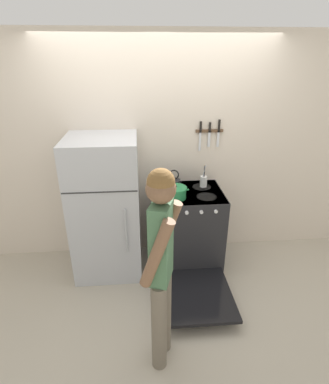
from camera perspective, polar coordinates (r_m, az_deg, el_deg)
The scene contains 9 objects.
ground_plane at distance 4.01m, azimuth -0.83°, elevation -10.30°, with size 14.00×14.00×0.00m, color #B2A893.
wall_back at distance 3.47m, azimuth -1.00°, elevation 7.53°, with size 10.00×0.06×2.55m.
refrigerator at distance 3.33m, azimuth -11.07°, elevation -2.96°, with size 0.73×0.71×1.56m.
stove_range at distance 3.48m, azimuth 4.53°, elevation -7.27°, with size 0.74×1.40×0.93m.
dutch_oven_pot at distance 3.13m, azimuth 2.08°, elevation -0.09°, with size 0.28×0.24×0.15m.
tea_kettle at distance 3.37m, azimuth 1.78°, elevation 1.85°, with size 0.19×0.15×0.22m.
utensil_jar at distance 3.42m, azimuth 7.44°, elevation 2.15°, with size 0.08×0.08×0.26m.
person at distance 2.18m, azimuth -0.62°, elevation -13.45°, with size 0.34×0.39×1.67m.
wall_knife_strip at distance 3.44m, azimuth 8.59°, elevation 11.46°, with size 0.31×0.03×0.35m.
Camera 1 is at (-0.22, -3.28, 2.30)m, focal length 28.00 mm.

